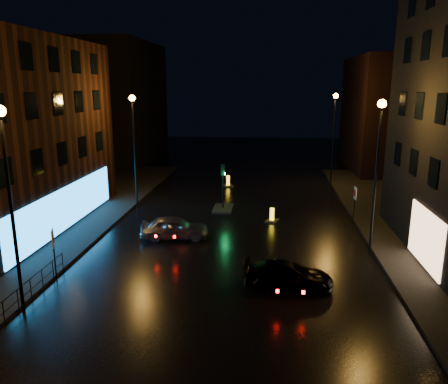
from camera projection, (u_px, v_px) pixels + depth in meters
The scene contains 16 objects.
ground at pixel (217, 298), 19.14m from camera, with size 120.00×120.00×0.00m, color black.
pavement_left at pixel (17, 228), 28.22m from camera, with size 12.00×44.00×0.15m, color black.
building_far_left at pixel (119, 102), 52.84m from camera, with size 8.00×16.00×14.00m, color black.
building_far_right at pixel (389, 114), 47.16m from camera, with size 8.00×14.00×12.00m, color black.
street_lamp_lnear at pixel (8, 180), 16.64m from camera, with size 0.44×0.44×8.37m.
street_lamp_lfar at pixel (134, 134), 32.10m from camera, with size 0.44×0.44×8.37m.
street_lamp_rnear at pixel (378, 154), 22.85m from camera, with size 0.44×0.44×8.37m.
street_lamp_rfar at pixel (334, 126), 38.30m from camera, with size 0.44×0.44×8.37m.
traffic_signal at pixel (223, 203), 32.66m from camera, with size 1.40×2.40×3.45m.
guard_railing at pixel (30, 284), 18.78m from camera, with size 0.05×6.04×1.00m.
silver_hatchback at pixel (174, 228), 26.38m from camera, with size 1.63×4.05×1.38m, color #A3A4AA.
dark_sedan at pixel (288, 275), 20.04m from camera, with size 1.66×4.09×1.19m, color black.
bollard_near at pixel (272, 218), 29.79m from camera, with size 1.05×1.26×0.94m.
bollard_far at pixel (228, 184), 40.12m from camera, with size 1.12×1.34×1.00m.
road_sign_left at pixel (53, 243), 20.51m from camera, with size 0.28×0.58×2.50m.
road_sign_right at pixel (355, 196), 28.98m from camera, with size 0.10×0.61×2.51m.
Camera 1 is at (2.05, -17.36, 9.09)m, focal length 35.00 mm.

